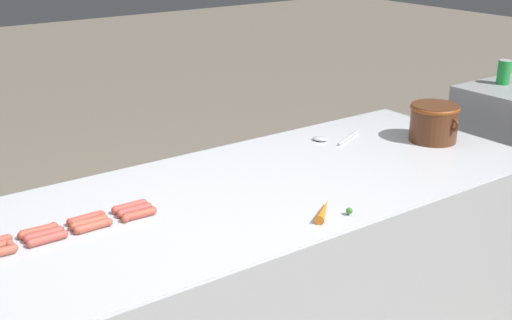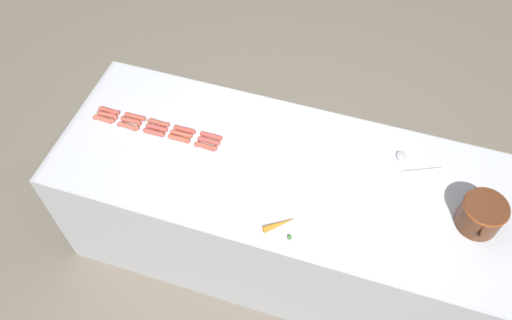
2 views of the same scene
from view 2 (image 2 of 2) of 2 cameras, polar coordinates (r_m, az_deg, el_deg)
ground_plane at (r=3.43m, az=2.19°, el=-9.28°), size 20.00×20.00×0.00m
griddle_counter at (r=3.05m, az=2.44°, el=-5.63°), size 0.94×2.44×0.87m
hot_dog_0 at (r=3.03m, az=-16.11°, el=5.33°), size 0.03×0.13×0.03m
hot_dog_1 at (r=2.97m, az=-13.37°, el=4.75°), size 0.03×0.13×0.03m
hot_dog_2 at (r=2.91m, az=-10.85°, el=4.12°), size 0.03×0.13×0.03m
hot_dog_3 at (r=2.85m, az=-7.99°, el=3.40°), size 0.03×0.13×0.03m
hot_dog_4 at (r=2.81m, az=-5.03°, el=2.71°), size 0.03×0.13×0.03m
hot_dog_5 at (r=3.01m, az=-16.30°, el=4.88°), size 0.03×0.13×0.03m
hot_dog_6 at (r=2.95m, az=-13.81°, el=4.28°), size 0.04×0.13×0.03m
hot_dog_7 at (r=2.89m, az=-11.05°, el=3.56°), size 0.03×0.13×0.03m
hot_dog_8 at (r=2.83m, az=-8.36°, el=2.89°), size 0.03×0.13×0.03m
hot_dog_9 at (r=2.79m, az=-5.30°, el=2.14°), size 0.03×0.13×0.03m
hot_dog_10 at (r=3.00m, az=-16.66°, el=4.41°), size 0.03×0.13×0.03m
hot_dog_11 at (r=2.93m, az=-14.11°, el=3.69°), size 0.03×0.13×0.03m
hot_dog_12 at (r=2.87m, az=-11.36°, el=3.05°), size 0.03×0.13×0.03m
hot_dog_13 at (r=2.82m, az=-8.61°, el=2.39°), size 0.03×0.13×0.03m
hot_dog_14 at (r=2.77m, az=-5.64°, el=1.54°), size 0.03×0.13×0.03m
bean_pot at (r=2.66m, az=23.96°, el=-5.50°), size 0.27×0.22×0.16m
serving_spoon at (r=2.82m, az=16.67°, el=-0.08°), size 0.15×0.26×0.02m
carrot at (r=2.49m, az=2.71°, el=-7.26°), size 0.13×0.15×0.03m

